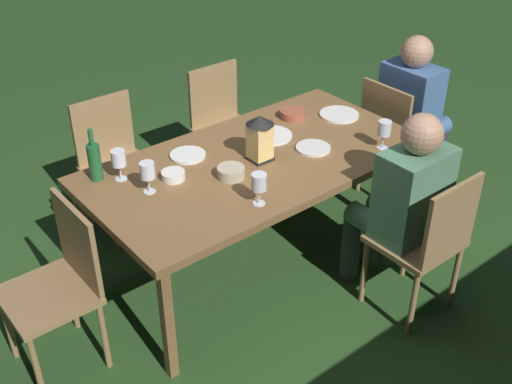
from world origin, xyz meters
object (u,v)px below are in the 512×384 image
(bowl_olives, at_px, (173,175))
(plate_c, at_px, (313,148))
(chair_side_left_a, at_px, (224,122))
(chair_head_near, at_px, (393,135))
(chair_head_far, at_px, (60,282))
(green_bottle_on_table, at_px, (95,161))
(plate_a, at_px, (271,135))
(bowl_salad, at_px, (231,172))
(person_in_green, at_px, (402,199))
(wine_glass_b, at_px, (259,183))
(bowl_bread, at_px, (293,114))
(lantern_centerpiece, at_px, (260,136))
(wine_glass_a, at_px, (147,172))
(plate_b, at_px, (339,115))
(dining_table, at_px, (256,167))
(wine_glass_c, at_px, (384,130))
(chair_side_left_b, at_px, (115,160))
(person_in_blue, at_px, (415,107))
(plate_d, at_px, (188,155))
(chair_side_right_a, at_px, (427,239))
(wine_glass_d, at_px, (119,160))

(bowl_olives, bearing_deg, plate_c, 164.21)
(chair_side_left_a, distance_m, chair_head_near, 1.18)
(chair_head_near, relative_size, plate_c, 4.35)
(chair_head_far, bearing_deg, green_bottle_on_table, -139.06)
(plate_a, height_order, bowl_salad, bowl_salad)
(green_bottle_on_table, relative_size, plate_c, 1.45)
(person_in_green, bearing_deg, wine_glass_b, -25.31)
(plate_a, xyz_separation_m, bowl_bread, (-0.27, -0.11, 0.02))
(green_bottle_on_table, height_order, plate_c, green_bottle_on_table)
(lantern_centerpiece, xyz_separation_m, green_bottle_on_table, (0.80, -0.38, -0.04))
(wine_glass_a, relative_size, bowl_salad, 1.15)
(chair_side_left_a, xyz_separation_m, plate_a, (0.19, 0.73, 0.25))
(plate_b, bearing_deg, plate_c, 26.85)
(dining_table, height_order, wine_glass_c, wine_glass_c)
(plate_b, bearing_deg, dining_table, 7.54)
(plate_a, bearing_deg, person_in_green, 102.72)
(bowl_olives, bearing_deg, plate_a, -176.30)
(green_bottle_on_table, bearing_deg, dining_table, 155.33)
(chair_side_left_b, bearing_deg, bowl_olives, 86.64)
(chair_side_left_b, xyz_separation_m, bowl_olives, (0.05, 0.78, 0.27))
(chair_head_far, distance_m, chair_head_near, 2.40)
(person_in_blue, bearing_deg, person_in_green, 35.58)
(plate_d, distance_m, bowl_bread, 0.79)
(chair_side_right_a, height_order, chair_side_left_a, same)
(chair_side_left_a, xyz_separation_m, chair_head_near, (-0.77, 0.89, 0.00))
(green_bottle_on_table, height_order, wine_glass_d, green_bottle_on_table)
(bowl_olives, xyz_separation_m, bowl_bread, (-0.98, -0.16, 0.00))
(chair_side_left_b, xyz_separation_m, wine_glass_a, (0.21, 0.81, 0.36))
(plate_c, height_order, bowl_bread, bowl_bread)
(wine_glass_d, height_order, plate_b, wine_glass_d)
(person_in_green, xyz_separation_m, bowl_olives, (0.90, -0.80, 0.12))
(wine_glass_b, height_order, bowl_bread, wine_glass_b)
(person_in_blue, relative_size, plate_b, 4.64)
(plate_c, xyz_separation_m, bowl_olives, (0.80, -0.23, 0.02))
(wine_glass_d, bearing_deg, person_in_blue, 172.36)
(chair_side_left_b, bearing_deg, plate_d, 103.49)
(bowl_salad, bearing_deg, green_bottle_on_table, -37.57)
(dining_table, height_order, wine_glass_d, wine_glass_d)
(wine_glass_d, height_order, bowl_bread, wine_glass_d)
(wine_glass_c, bearing_deg, chair_side_right_a, 68.15)
(chair_head_near, distance_m, plate_c, 0.92)
(chair_head_near, distance_m, bowl_bread, 0.79)
(wine_glass_c, bearing_deg, bowl_bread, -78.19)
(dining_table, distance_m, person_in_blue, 1.40)
(lantern_centerpiece, relative_size, plate_a, 1.05)
(green_bottle_on_table, height_order, wine_glass_a, green_bottle_on_table)
(chair_side_left_b, distance_m, chair_side_left_a, 0.86)
(chair_side_left_a, relative_size, bowl_salad, 5.90)
(person_in_green, distance_m, lantern_centerpiece, 0.83)
(wine_glass_c, xyz_separation_m, bowl_salad, (0.87, -0.29, -0.09))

